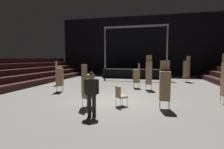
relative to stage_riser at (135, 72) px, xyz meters
The scene contains 12 objects.
ground_plane 11.34m from the stage_riser, 90.00° to the right, with size 22.00×30.00×0.10m, color slate.
arena_end_wall 5.00m from the stage_riser, 90.00° to the left, with size 22.00×0.30×8.00m, color black.
stage_riser is the anchor object (origin of this frame).
man_with_tie 14.16m from the stage_riser, 91.44° to the right, with size 0.57×0.31×1.72m.
chair_stack_front_left 12.95m from the stage_riser, 94.37° to the right, with size 0.61×0.61×1.96m.
chair_stack_front_right 10.75m from the stage_riser, 112.92° to the right, with size 0.55×0.55×2.05m.
chair_stack_mid_left 12.76m from the stage_riser, 79.06° to the right, with size 0.45×0.45×2.14m.
chair_stack_mid_right 7.30m from the stage_riser, 84.16° to the right, with size 0.55×0.55×1.88m.
chair_stack_mid_centre 8.05m from the stage_riser, 78.06° to the right, with size 0.45×0.45×2.48m.
chair_stack_rear_left 5.83m from the stage_riser, 27.91° to the right, with size 0.62×0.62×2.48m.
chair_stack_rear_centre 9.21m from the stage_riser, 129.10° to the right, with size 0.62×0.62×2.05m.
loose_chair_near_man 12.49m from the stage_riser, 87.95° to the right, with size 0.62×0.62×0.95m.
Camera 1 is at (1.84, -8.84, 2.21)m, focal length 27.25 mm.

